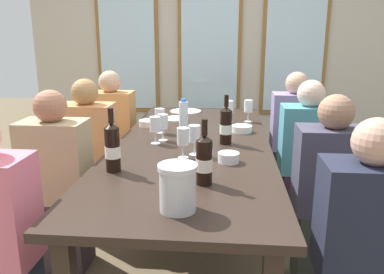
{
  "coord_description": "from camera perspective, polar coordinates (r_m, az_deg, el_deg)",
  "views": [
    {
      "loc": [
        0.21,
        -2.39,
        1.42
      ],
      "look_at": [
        0.0,
        -0.03,
        0.79
      ],
      "focal_mm": 36.77,
      "sensor_mm": 36.0,
      "label": 1
    }
  ],
  "objects": [
    {
      "name": "wine_glass_3",
      "position": [
        3.11,
        8.19,
        4.38
      ],
      "size": [
        0.07,
        0.07,
        0.17
      ],
      "color": "white",
      "rests_on": "dining_table"
    },
    {
      "name": "seated_person_7",
      "position": [
        2.94,
        16.19,
        -3.43
      ],
      "size": [
        0.38,
        0.24,
        1.11
      ],
      "color": "#332133",
      "rests_on": "ground"
    },
    {
      "name": "white_plate_1",
      "position": [
        3.5,
        -0.93,
        3.76
      ],
      "size": [
        0.27,
        0.27,
        0.01
      ],
      "primitive_type": "cylinder",
      "color": "white",
      "rests_on": "dining_table"
    },
    {
      "name": "wine_glass_1",
      "position": [
        3.06,
        5.38,
        4.22
      ],
      "size": [
        0.07,
        0.07,
        0.17
      ],
      "color": "white",
      "rests_on": "dining_table"
    },
    {
      "name": "ground_plane",
      "position": [
        2.79,
        0.06,
        -15.72
      ],
      "size": [
        12.0,
        12.0,
        0.0
      ],
      "primitive_type": "plane",
      "color": "brown"
    },
    {
      "name": "wine_glass_5",
      "position": [
        2.17,
        -1.32,
        -0.02
      ],
      "size": [
        0.07,
        0.07,
        0.17
      ],
      "color": "white",
      "rests_on": "dining_table"
    },
    {
      "name": "seated_person_1",
      "position": [
        3.49,
        14.45,
        -0.45
      ],
      "size": [
        0.38,
        0.24,
        1.11
      ],
      "color": "#2A312E",
      "rests_on": "ground"
    },
    {
      "name": "wine_glass_6",
      "position": [
        2.23,
        0.35,
        0.38
      ],
      "size": [
        0.07,
        0.07,
        0.17
      ],
      "color": "white",
      "rests_on": "dining_table"
    },
    {
      "name": "wine_glass_0",
      "position": [
        2.47,
        -5.39,
        1.76
      ],
      "size": [
        0.07,
        0.07,
        0.17
      ],
      "color": "white",
      "rests_on": "dining_table"
    },
    {
      "name": "wine_bottle_1",
      "position": [
        2.47,
        4.94,
        1.69
      ],
      "size": [
        0.08,
        0.08,
        0.31
      ],
      "color": "black",
      "rests_on": "dining_table"
    },
    {
      "name": "dining_table",
      "position": [
        2.51,
        0.07,
        -2.39
      ],
      "size": [
        0.97,
        2.42,
        0.74
      ],
      "color": "#2E221B",
      "rests_on": "ground"
    },
    {
      "name": "metal_pitcher",
      "position": [
        1.54,
        -2.09,
        -7.32
      ],
      "size": [
        0.16,
        0.16,
        0.19
      ],
      "color": "silver",
      "rests_on": "dining_table"
    },
    {
      "name": "seated_person_0",
      "position": [
        3.54,
        -11.43,
        -0.04
      ],
      "size": [
        0.38,
        0.24,
        1.11
      ],
      "color": "#2C2B2D",
      "rests_on": "ground"
    },
    {
      "name": "back_wall_with_windows",
      "position": [
        4.62,
        2.61,
        15.23
      ],
      "size": [
        4.17,
        0.1,
        2.9
      ],
      "color": "#BAB4A2",
      "rests_on": "ground"
    },
    {
      "name": "seated_person_5",
      "position": [
        2.34,
        19.13,
        -8.39
      ],
      "size": [
        0.38,
        0.24,
        1.11
      ],
      "color": "#353933",
      "rests_on": "ground"
    },
    {
      "name": "wine_bottle_0",
      "position": [
        1.8,
        1.79,
        -3.33
      ],
      "size": [
        0.08,
        0.08,
        0.31
      ],
      "color": "black",
      "rests_on": "dining_table"
    },
    {
      "name": "tasting_bowl_2",
      "position": [
        2.79,
        7.23,
        1.19
      ],
      "size": [
        0.14,
        0.14,
        0.05
      ],
      "primitive_type": "cylinder",
      "color": "white",
      "rests_on": "dining_table"
    },
    {
      "name": "wine_glass_2",
      "position": [
        2.54,
        -4.27,
        2.14
      ],
      "size": [
        0.07,
        0.07,
        0.17
      ],
      "color": "white",
      "rests_on": "dining_table"
    },
    {
      "name": "white_plate_0",
      "position": [
        3.2,
        -2.44,
        2.68
      ],
      "size": [
        0.21,
        0.21,
        0.01
      ],
      "primitive_type": "cylinder",
      "color": "white",
      "rests_on": "dining_table"
    },
    {
      "name": "wine_bottle_2",
      "position": [
        2.01,
        -11.46,
        -1.47
      ],
      "size": [
        0.08,
        0.08,
        0.32
      ],
      "color": "black",
      "rests_on": "dining_table"
    },
    {
      "name": "tasting_bowl_1",
      "position": [
        2.13,
        5.34,
        -2.98
      ],
      "size": [
        0.12,
        0.12,
        0.05
      ],
      "primitive_type": "cylinder",
      "color": "white",
      "rests_on": "dining_table"
    },
    {
      "name": "tasting_bowl_0",
      "position": [
        2.97,
        -6.24,
        2.01
      ],
      "size": [
        0.15,
        0.15,
        0.05
      ],
      "primitive_type": "cylinder",
      "color": "white",
      "rests_on": "dining_table"
    },
    {
      "name": "seated_person_4",
      "position": [
        2.5,
        -18.9,
        -6.85
      ],
      "size": [
        0.38,
        0.24,
        1.11
      ],
      "color": "#362A2F",
      "rests_on": "ground"
    },
    {
      "name": "wine_glass_4",
      "position": [
        2.74,
        -4.7,
        2.98
      ],
      "size": [
        0.07,
        0.07,
        0.17
      ],
      "color": "white",
      "rests_on": "dining_table"
    },
    {
      "name": "seated_person_3",
      "position": [
        1.84,
        23.52,
        -15.53
      ],
      "size": [
        0.38,
        0.24,
        1.11
      ],
      "color": "#3A292D",
      "rests_on": "ground"
    },
    {
      "name": "water_bottle",
      "position": [
        2.74,
        -1.25,
        2.93
      ],
      "size": [
        0.06,
        0.06,
        0.24
      ],
      "color": "white",
      "rests_on": "dining_table"
    },
    {
      "name": "seated_person_6",
      "position": [
        2.99,
        -14.66,
        -3.0
      ],
      "size": [
        0.38,
        0.24,
        1.11
      ],
      "color": "#292537",
      "rests_on": "ground"
    }
  ]
}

